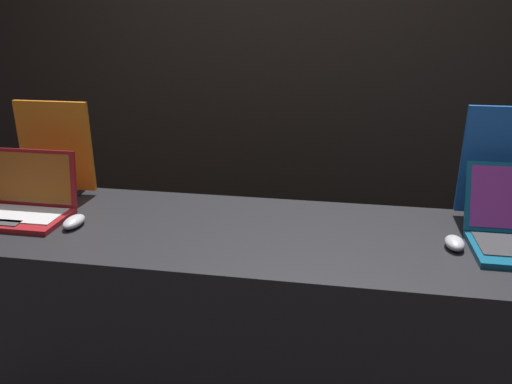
% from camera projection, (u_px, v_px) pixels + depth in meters
% --- Properties ---
extents(wall_back, '(8.00, 0.05, 2.80)m').
position_uv_depth(wall_back, '(293.00, 48.00, 2.83)').
color(wall_back, black).
rests_on(wall_back, ground_plane).
extents(display_counter, '(2.24, 0.67, 0.85)m').
position_uv_depth(display_counter, '(254.00, 330.00, 1.95)').
color(display_counter, black).
rests_on(display_counter, ground_plane).
extents(laptop_front, '(0.36, 0.26, 0.24)m').
position_uv_depth(laptop_front, '(24.00, 202.00, 1.91)').
color(laptop_front, maroon).
rests_on(laptop_front, display_counter).
extents(mouse_front, '(0.06, 0.12, 0.04)m').
position_uv_depth(mouse_front, '(74.00, 222.00, 1.83)').
color(mouse_front, '#B2B2B7').
rests_on(mouse_front, display_counter).
extents(promo_stand_front, '(0.32, 0.07, 0.40)m').
position_uv_depth(promo_stand_front, '(56.00, 151.00, 2.10)').
color(promo_stand_front, black).
rests_on(promo_stand_front, display_counter).
extents(mouse_back, '(0.06, 0.10, 0.04)m').
position_uv_depth(mouse_back, '(455.00, 243.00, 1.66)').
color(mouse_back, '#B2B2B7').
rests_on(mouse_back, display_counter).
extents(promo_stand_back, '(0.34, 0.07, 0.43)m').
position_uv_depth(promo_stand_back, '(509.00, 167.00, 1.84)').
color(promo_stand_back, black).
rests_on(promo_stand_back, display_counter).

